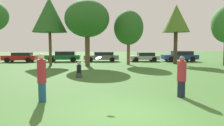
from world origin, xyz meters
name	(u,v)px	position (x,y,z in m)	size (l,w,h in m)	color
ground_plane	(132,115)	(0.00, 0.00, 0.00)	(120.00, 120.00, 0.00)	#3D6B2D
person_thrower	(42,77)	(-3.26, 1.92, 0.97)	(0.34, 0.34, 1.90)	navy
person_catcher	(182,77)	(2.51, 2.22, 0.88)	(0.38, 0.38, 1.76)	#191E33
frisbee	(98,58)	(-1.03, 2.25, 1.69)	(0.26, 0.25, 0.13)	#19B2D8
bystander_sitting	(79,71)	(-2.28, 8.03, 0.46)	(0.41, 0.34, 1.08)	#3F3F47
tree_1	(49,15)	(-6.01, 17.04, 5.34)	(3.67, 3.67, 7.20)	brown
tree_2	(87,19)	(-1.99, 15.92, 4.85)	(4.59, 4.59, 6.79)	brown
tree_3	(129,28)	(2.50, 17.07, 4.05)	(3.25, 3.25, 5.95)	brown
tree_4	(176,19)	(7.97, 17.42, 5.10)	(3.09, 3.09, 6.72)	#473323
parked_car_red	(20,57)	(-10.70, 21.56, 0.66)	(4.11, 1.90, 1.22)	red
parked_car_green	(64,56)	(-5.30, 21.78, 0.71)	(4.43, 1.90, 1.35)	#196633
parked_car_grey	(102,56)	(-0.33, 21.69, 0.66)	(4.49, 1.97, 1.25)	slate
parked_car_silver	(144,57)	(5.30, 21.48, 0.62)	(3.84, 1.96, 1.18)	#B2B2B7
parked_car_blue	(180,56)	(10.00, 21.00, 0.72)	(4.54, 1.98, 1.37)	#1E389E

